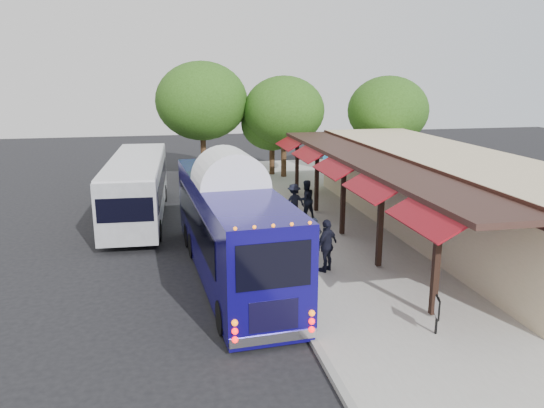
{
  "coord_description": "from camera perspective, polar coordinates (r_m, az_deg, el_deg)",
  "views": [
    {
      "loc": [
        -3.57,
        -16.85,
        6.99
      ],
      "look_at": [
        0.6,
        3.56,
        1.8
      ],
      "focal_mm": 35.0,
      "sensor_mm": 36.0,
      "label": 1
    }
  ],
  "objects": [
    {
      "name": "ground",
      "position": [
        18.59,
        0.38,
        -8.1
      ],
      "size": [
        90.0,
        90.0,
        0.0
      ],
      "primitive_type": "plane",
      "color": "black",
      "rests_on": "ground"
    },
    {
      "name": "tree_mid",
      "position": [
        35.28,
        1.3,
        9.99
      ],
      "size": [
        5.31,
        5.31,
        6.8
      ],
      "color": "#382314",
      "rests_on": "ground"
    },
    {
      "name": "sign_board",
      "position": [
        15.03,
        17.36,
        -10.77
      ],
      "size": [
        0.18,
        0.46,
        1.05
      ],
      "rotation": [
        0.0,
        0.0,
        -0.31
      ],
      "color": "black",
      "rests_on": "sidewalk"
    },
    {
      "name": "tree_left",
      "position": [
        36.21,
        0.0,
        8.61
      ],
      "size": [
        4.21,
        4.21,
        5.4
      ],
      "color": "#382314",
      "rests_on": "ground"
    },
    {
      "name": "sidewalk",
      "position": [
        23.58,
        10.33,
        -3.3
      ],
      "size": [
        10.0,
        40.0,
        0.15
      ],
      "primitive_type": "cube",
      "color": "#9E9B93",
      "rests_on": "ground"
    },
    {
      "name": "tree_far",
      "position": [
        35.66,
        -7.55,
        10.92
      ],
      "size": [
        6.04,
        6.04,
        7.73
      ],
      "color": "#382314",
      "rests_on": "ground"
    },
    {
      "name": "station_shelter",
      "position": [
        24.58,
        17.86,
        1.23
      ],
      "size": [
        8.15,
        20.0,
        3.6
      ],
      "color": "#C2B087",
      "rests_on": "ground"
    },
    {
      "name": "curb",
      "position": [
        22.26,
        -1.62,
        -4.11
      ],
      "size": [
        0.2,
        40.0,
        0.16
      ],
      "primitive_type": "cube",
      "color": "gray",
      "rests_on": "ground"
    },
    {
      "name": "city_bus",
      "position": [
        26.57,
        -14.3,
        1.95
      ],
      "size": [
        2.85,
        11.16,
        2.98
      ],
      "rotation": [
        0.0,
        0.0,
        -0.04
      ],
      "color": "gray",
      "rests_on": "ground"
    },
    {
      "name": "ped_c",
      "position": [
        18.71,
        5.92,
        -4.45
      ],
      "size": [
        1.15,
        1.05,
        1.89
      ],
      "primitive_type": "imported",
      "rotation": [
        0.0,
        0.0,
        3.81
      ],
      "color": "black",
      "rests_on": "sidewalk"
    },
    {
      "name": "ped_b",
      "position": [
        25.33,
        3.66,
        0.48
      ],
      "size": [
        1.07,
        0.93,
        1.87
      ],
      "primitive_type": "imported",
      "rotation": [
        0.0,
        0.0,
        3.41
      ],
      "color": "black",
      "rests_on": "sidewalk"
    },
    {
      "name": "tree_right",
      "position": [
        36.32,
        12.35,
        9.79
      ],
      "size": [
        5.31,
        5.31,
        6.79
      ],
      "color": "#382314",
      "rests_on": "ground"
    },
    {
      "name": "coach_bus",
      "position": [
        18.4,
        -4.49,
        -2.06
      ],
      "size": [
        3.12,
        11.28,
        3.57
      ],
      "rotation": [
        0.0,
        0.0,
        0.07
      ],
      "color": "#0E085F",
      "rests_on": "ground"
    },
    {
      "name": "ped_a",
      "position": [
        20.0,
        4.57,
        -3.69
      ],
      "size": [
        0.64,
        0.49,
        1.56
      ],
      "primitive_type": "imported",
      "rotation": [
        0.0,
        0.0,
        -0.22
      ],
      "color": "black",
      "rests_on": "sidewalk"
    },
    {
      "name": "ped_d",
      "position": [
        25.15,
        2.37,
        0.24
      ],
      "size": [
        1.24,
        0.89,
        1.74
      ],
      "primitive_type": "imported",
      "rotation": [
        0.0,
        0.0,
        3.38
      ],
      "color": "black",
      "rests_on": "sidewalk"
    }
  ]
}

